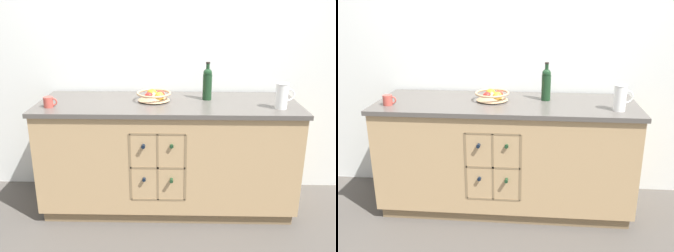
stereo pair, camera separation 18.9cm
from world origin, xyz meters
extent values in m
plane|color=#4C4742|center=(0.00, 0.00, 0.00)|extent=(14.00, 14.00, 0.00)
cube|color=silver|center=(0.00, 0.41, 1.27)|extent=(4.47, 0.06, 2.55)
cube|color=olive|center=(0.00, 0.00, 0.04)|extent=(2.01, 0.62, 0.09)
cube|color=tan|center=(0.00, 0.00, 0.49)|extent=(2.07, 0.68, 0.81)
cube|color=#514C47|center=(0.00, 0.00, 0.92)|extent=(2.11, 0.72, 0.03)
cube|color=olive|center=(-0.07, -0.24, 0.50)|extent=(0.42, 0.01, 0.55)
cube|color=olive|center=(-0.28, -0.29, 0.50)|extent=(0.02, 0.10, 0.55)
cube|color=olive|center=(0.14, -0.29, 0.50)|extent=(0.02, 0.10, 0.55)
cube|color=olive|center=(-0.07, -0.29, 0.23)|extent=(0.42, 0.10, 0.02)
cube|color=olive|center=(-0.07, -0.29, 0.50)|extent=(0.42, 0.10, 0.02)
cube|color=olive|center=(-0.07, -0.29, 0.78)|extent=(0.42, 0.10, 0.02)
cube|color=olive|center=(-0.07, -0.29, 0.50)|extent=(0.02, 0.10, 0.55)
cylinder|color=black|center=(-0.18, -0.17, 0.41)|extent=(0.07, 0.21, 0.07)
cylinder|color=black|center=(-0.18, -0.32, 0.41)|extent=(0.03, 0.09, 0.03)
cylinder|color=#19381E|center=(0.03, -0.19, 0.41)|extent=(0.07, 0.21, 0.07)
cylinder|color=#19381E|center=(0.03, -0.34, 0.41)|extent=(0.03, 0.09, 0.03)
cylinder|color=black|center=(-0.18, -0.19, 0.69)|extent=(0.08, 0.20, 0.08)
cylinder|color=black|center=(-0.18, -0.33, 0.69)|extent=(0.03, 0.09, 0.03)
cylinder|color=#19381E|center=(0.03, -0.18, 0.69)|extent=(0.08, 0.20, 0.08)
cylinder|color=#19381E|center=(0.03, -0.32, 0.69)|extent=(0.03, 0.08, 0.03)
cylinder|color=tan|center=(-0.12, 0.03, 0.94)|extent=(0.13, 0.13, 0.01)
cone|color=tan|center=(-0.12, 0.03, 0.98)|extent=(0.26, 0.26, 0.06)
torus|color=tan|center=(-0.12, 0.03, 1.00)|extent=(0.28, 0.28, 0.02)
sphere|color=red|center=(-0.15, 0.01, 0.98)|extent=(0.07, 0.07, 0.07)
sphere|color=red|center=(-0.07, 0.07, 0.98)|extent=(0.07, 0.07, 0.07)
sphere|color=gold|center=(-0.07, -0.01, 0.98)|extent=(0.08, 0.08, 0.08)
sphere|color=orange|center=(-0.13, 0.07, 0.98)|extent=(0.08, 0.08, 0.08)
cylinder|color=white|center=(0.86, -0.17, 1.03)|extent=(0.09, 0.09, 0.20)
torus|color=white|center=(0.86, -0.17, 1.13)|extent=(0.10, 0.10, 0.01)
torus|color=white|center=(0.91, -0.17, 1.04)|extent=(0.10, 0.01, 0.10)
cylinder|color=#B7473D|center=(-0.92, -0.17, 0.97)|extent=(0.07, 0.07, 0.08)
torus|color=#B7473D|center=(-0.88, -0.17, 0.98)|extent=(0.06, 0.01, 0.06)
cylinder|color=#19381E|center=(0.32, 0.09, 1.04)|extent=(0.08, 0.08, 0.21)
sphere|color=#19381E|center=(0.32, 0.09, 1.16)|extent=(0.07, 0.07, 0.07)
cylinder|color=#19381E|center=(0.32, 0.09, 1.19)|extent=(0.03, 0.03, 0.09)
cylinder|color=black|center=(0.32, 0.09, 1.24)|extent=(0.03, 0.03, 0.01)
camera|label=1|loc=(0.07, -2.94, 1.72)|focal=40.00mm
camera|label=2|loc=(0.26, -2.93, 1.72)|focal=40.00mm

